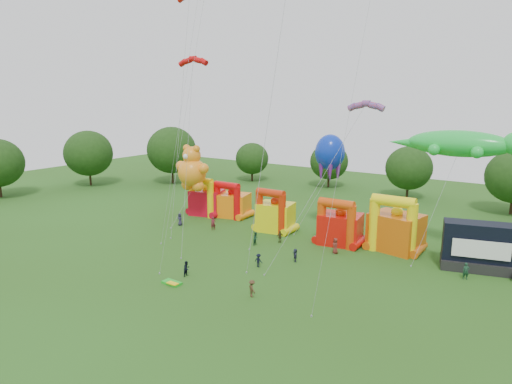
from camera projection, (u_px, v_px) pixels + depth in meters
The scene contains 24 objects.
ground at pixel (139, 302), 41.58m from camera, with size 160.00×160.00×0.00m, color #284D15.
tree_ring at pixel (131, 233), 41.44m from camera, with size 125.46×127.58×12.07m.
bouncy_castle_0 at pixel (206, 200), 71.76m from camera, with size 5.62×4.93×6.13m.
bouncy_castle_1 at pixel (231, 203), 70.63m from camera, with size 5.68×4.96×5.64m.
bouncy_castle_2 at pixel (275, 215), 63.00m from camera, with size 5.24×4.48×6.14m.
bouncy_castle_3 at pixel (340, 226), 57.46m from camera, with size 5.61×4.76×6.07m.
bouncy_castle_4 at pixel (395, 229), 55.08m from camera, with size 6.49×5.60×7.04m.
stage_trailer at pixel (483, 248), 48.82m from camera, with size 8.68×4.96×5.24m.
teddy_bear_kite at pixel (191, 175), 67.49m from camera, with size 5.98×7.65×11.48m.
gecko_kite at pixel (445, 182), 51.54m from camera, with size 14.88×9.72×14.78m.
octopus_kite at pixel (320, 182), 62.18m from camera, with size 4.69×7.31×13.44m.
parafoil_kites at pixel (255, 170), 51.08m from camera, with size 27.91×11.18×32.08m.
diamond_kites at pixel (245, 121), 48.65m from camera, with size 27.37×18.26×36.23m.
folded_kite_bundle at pixel (172, 283), 45.57m from camera, with size 2.02×1.14×0.31m.
spectator_0 at pixel (180, 219), 65.98m from camera, with size 0.89×0.58×1.82m, color #27233B.
spectator_1 at pixel (213, 224), 63.68m from camera, with size 0.70×0.46×1.91m, color maroon.
spectator_2 at pixel (256, 238), 57.43m from camera, with size 0.82×0.64×1.69m, color #193E2A.
spectator_3 at pixel (258, 260), 50.00m from camera, with size 0.99×0.57×1.53m, color black.
spectator_4 at pixel (280, 237), 58.25m from camera, with size 0.93×0.39×1.58m, color #362E15.
spectator_5 at pixel (295, 255), 51.65m from camera, with size 1.42×0.45×1.53m, color #272C42.
spectator_6 at pixel (335, 246), 54.23m from camera, with size 0.94×0.61×1.92m, color maroon.
spectator_7 at pixel (466, 271), 46.61m from camera, with size 0.65×0.42×1.77m, color #173B26.
spectator_8 at pixel (187, 269), 47.50m from camera, with size 0.79×0.62×1.63m, color black.
spectator_9 at pixel (252, 288), 42.57m from camera, with size 1.07×0.62×1.66m, color #422D1A.
Camera 1 is at (30.36, -26.10, 18.52)m, focal length 32.00 mm.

